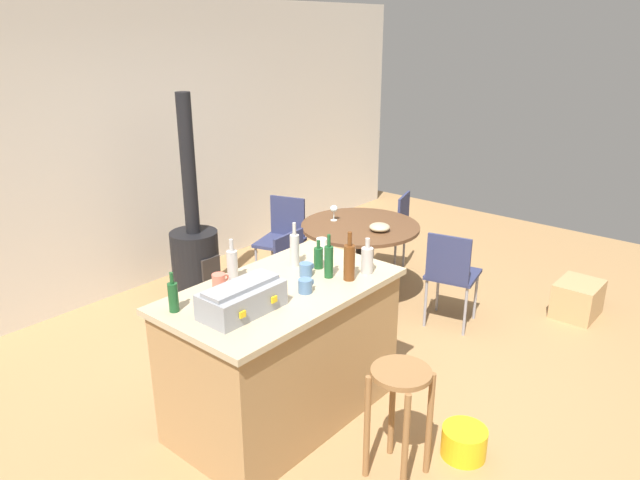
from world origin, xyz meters
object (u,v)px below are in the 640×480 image
(bottle_1, at_px, (232,265))
(bottle_6, at_px, (318,257))
(cup_2, at_px, (305,286))
(wooden_stool, at_px, (400,400))
(folding_chair_right, at_px, (283,236))
(plastic_bucket, at_px, (464,442))
(bottle_5, at_px, (329,261))
(bottle_0, at_px, (173,296))
(serving_bowl, at_px, (380,227))
(cardboard_box, at_px, (578,299))
(bottle_4, at_px, (295,249))
(bottle_2, at_px, (349,261))
(dining_table, at_px, (360,243))
(bottle_3, at_px, (367,260))
(cup_1, at_px, (306,269))
(kitchen_island, at_px, (283,352))
(toolbox, at_px, (242,299))
(folding_chair_near, at_px, (301,277))
(wine_glass, at_px, (334,209))
(cup_3, at_px, (322,246))
(cup_0, at_px, (219,281))
(wood_stove, at_px, (195,251))
(folding_chair_far, at_px, (451,272))

(bottle_1, height_order, bottle_6, bottle_1)
(cup_2, bearing_deg, wooden_stool, -92.58)
(folding_chair_right, relative_size, plastic_bucket, 3.26)
(bottle_5, distance_m, plastic_bucket, 1.36)
(bottle_0, distance_m, cup_2, 0.77)
(serving_bowl, bearing_deg, cardboard_box, -52.98)
(bottle_4, height_order, plastic_bucket, bottle_4)
(bottle_2, bearing_deg, bottle_0, 153.93)
(dining_table, relative_size, bottle_3, 4.46)
(wooden_stool, height_order, cup_1, cup_1)
(kitchen_island, height_order, bottle_4, bottle_4)
(bottle_2, distance_m, bottle_4, 0.42)
(toolbox, bearing_deg, bottle_1, 54.99)
(folding_chair_near, relative_size, bottle_4, 2.85)
(wooden_stool, bearing_deg, bottle_4, 73.93)
(kitchen_island, distance_m, cardboard_box, 2.91)
(bottle_1, relative_size, wine_glass, 1.92)
(bottle_1, height_order, bottle_4, bottle_4)
(folding_chair_right, bearing_deg, bottle_2, -124.18)
(folding_chair_near, height_order, bottle_3, bottle_3)
(serving_bowl, bearing_deg, dining_table, 82.96)
(folding_chair_right, relative_size, cup_3, 7.96)
(cup_0, distance_m, plastic_bucket, 1.76)
(wine_glass, relative_size, cardboard_box, 0.33)
(toolbox, distance_m, cup_2, 0.43)
(wooden_stool, height_order, cup_0, cup_0)
(cup_1, bearing_deg, wine_glass, 32.80)
(bottle_3, distance_m, serving_bowl, 1.34)
(bottle_4, distance_m, cardboard_box, 2.82)
(bottle_6, bearing_deg, wood_stove, 77.97)
(cup_0, height_order, cup_2, cup_0)
(folding_chair_far, bearing_deg, dining_table, 97.40)
(cup_2, bearing_deg, bottle_2, -14.65)
(kitchen_island, distance_m, folding_chair_near, 1.11)
(toolbox, distance_m, serving_bowl, 2.10)
(wood_stove, xyz_separation_m, bottle_4, (-0.46, -1.69, 0.57))
(bottle_0, xyz_separation_m, bottle_2, (0.98, -0.48, 0.03))
(toolbox, relative_size, wine_glass, 3.32)
(folding_chair_right, relative_size, wood_stove, 0.46)
(folding_chair_near, relative_size, bottle_1, 3.12)
(bottle_2, distance_m, serving_bowl, 1.47)
(cardboard_box, bearing_deg, cup_1, 158.04)
(toolbox, distance_m, bottle_4, 0.73)
(wooden_stool, height_order, cardboard_box, wooden_stool)
(kitchen_island, distance_m, cup_0, 0.63)
(bottle_0, bearing_deg, kitchen_island, -20.59)
(folding_chair_right, relative_size, bottle_2, 2.76)
(wooden_stool, relative_size, bottle_0, 2.91)
(wine_glass, xyz_separation_m, cardboard_box, (1.09, -1.90, -0.71))
(cup_0, xyz_separation_m, wine_glass, (1.88, 0.62, -0.10))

